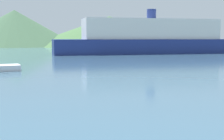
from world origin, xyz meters
The scene contains 3 objects.
ferry_distant centered at (13.23, 50.25, 2.46)m, with size 32.33×8.50×7.21m.
hill_west centered at (-15.12, 99.82, 5.46)m, with size 38.39×38.39×10.93m.
hill_central centered at (14.08, 99.56, 4.66)m, with size 51.82×51.82×9.32m.
Camera 1 is at (-1.64, 0.42, 2.65)m, focal length 50.00 mm.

